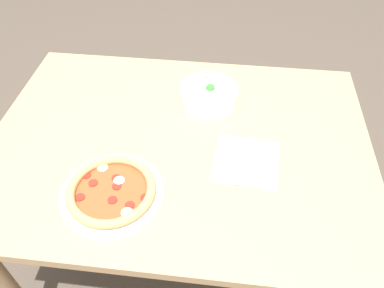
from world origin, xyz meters
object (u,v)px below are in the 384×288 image
at_px(pizza, 112,191).
at_px(fork, 237,160).
at_px(knife, 254,163).
at_px(bowl, 208,94).

height_order(pizza, fork, pizza).
xyz_separation_m(fork, knife, (0.05, -0.01, -0.00)).
relative_size(pizza, fork, 1.48).
bearing_deg(fork, bowl, 18.92).
relative_size(fork, knife, 0.91).
distance_m(bowl, knife, 0.33).
distance_m(pizza, knife, 0.42).
relative_size(pizza, knife, 1.34).
bearing_deg(bowl, fork, -68.09).
height_order(bowl, fork, bowl).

